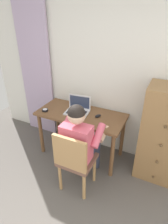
{
  "coord_description": "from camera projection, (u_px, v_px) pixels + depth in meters",
  "views": [
    {
      "loc": [
        0.6,
        -0.34,
        2.12
      ],
      "look_at": [
        -0.42,
        1.73,
        0.85
      ],
      "focal_mm": 30.55,
      "sensor_mm": 36.0,
      "label": 1
    }
  ],
  "objects": [
    {
      "name": "desk_clock",
      "position": [
        45.0,
        110.0,
        2.86
      ],
      "size": [
        0.09,
        0.09,
        0.03
      ],
      "color": "black",
      "rests_on": "desk"
    },
    {
      "name": "computer_mouse",
      "position": [
        98.0,
        116.0,
        2.71
      ],
      "size": [
        0.1,
        0.12,
        0.03
      ],
      "primitive_type": "ellipsoid",
      "rotation": [
        0.0,
        0.0,
        -0.42
      ],
      "color": "black",
      "rests_on": "desk"
    },
    {
      "name": "curtain_panel",
      "position": [
        36.0,
        73.0,
        3.24
      ],
      "size": [
        0.61,
        0.03,
        2.27
      ],
      "primitive_type": "cube",
      "color": "#B29EBC",
      "rests_on": "ground_plane"
    },
    {
      "name": "chair",
      "position": [
        75.0,
        160.0,
        2.3
      ],
      "size": [
        0.42,
        0.4,
        0.89
      ],
      "color": "brown",
      "rests_on": "ground_plane"
    },
    {
      "name": "wall_back",
      "position": [
        126.0,
        78.0,
        2.65
      ],
      "size": [
        4.8,
        0.05,
        2.5
      ],
      "primitive_type": "cube",
      "color": "silver",
      "rests_on": "ground_plane"
    },
    {
      "name": "laptop",
      "position": [
        78.0,
        109.0,
        2.82
      ],
      "size": [
        0.37,
        0.29,
        0.24
      ],
      "color": "silver",
      "rests_on": "desk"
    },
    {
      "name": "person_seated",
      "position": [
        81.0,
        139.0,
        2.36
      ],
      "size": [
        0.53,
        0.59,
        1.21
      ],
      "color": "#33384C",
      "rests_on": "ground_plane"
    },
    {
      "name": "desk",
      "position": [
        81.0,
        120.0,
        2.85
      ],
      "size": [
        1.3,
        0.6,
        0.75
      ],
      "color": "brown",
      "rests_on": "ground_plane"
    },
    {
      "name": "dresser",
      "position": [
        163.0,
        135.0,
        2.47
      ],
      "size": [
        0.56,
        0.47,
        1.33
      ],
      "color": "olive",
      "rests_on": "ground_plane"
    }
  ]
}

